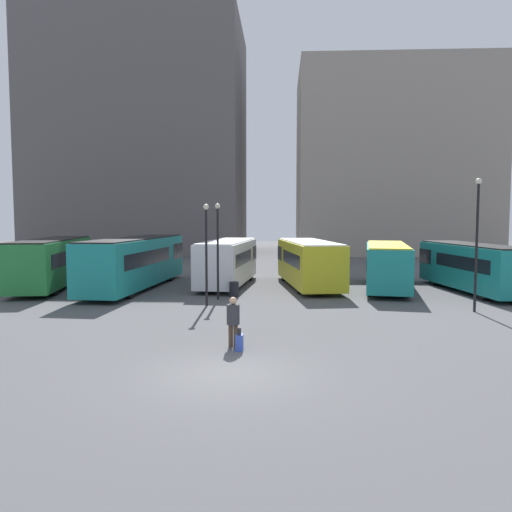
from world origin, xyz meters
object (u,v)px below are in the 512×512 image
object	(u,v)px
bus_0	(52,261)
lamp_post_2	(477,235)
lamp_post_1	(218,243)
lamp_post_0	(206,246)
suitcase	(239,342)
trash_bin	(234,289)
bus_2	(228,261)
bus_5	(472,266)
bus_3	(308,262)
bus_1	(136,261)
bus_4	(387,265)
traveler	(233,317)

from	to	relation	value
bus_0	lamp_post_2	world-z (taller)	lamp_post_2
lamp_post_1	lamp_post_0	bearing A→B (deg)	-99.21
suitcase	trash_bin	world-z (taller)	trash_bin
bus_2	suitcase	world-z (taller)	bus_2
bus_5	lamp_post_2	xyz separation A→B (m)	(-2.29, -6.53, 2.07)
bus_0	bus_3	distance (m)	16.18
bus_1	bus_0	bearing A→B (deg)	93.13
bus_5	suitcase	size ratio (longest dim) A/B	12.70
bus_4	lamp_post_1	xyz separation A→B (m)	(-9.88, -4.49, 1.54)
lamp_post_2	bus_4	bearing A→B (deg)	109.21
suitcase	trash_bin	distance (m)	11.19
bus_2	trash_bin	bearing A→B (deg)	-164.79
lamp_post_0	lamp_post_2	size ratio (longest dim) A/B	0.82
lamp_post_0	trash_bin	world-z (taller)	lamp_post_0
bus_2	suitcase	xyz separation A→B (m)	(2.09, -15.95, -1.31)
bus_4	bus_2	bearing A→B (deg)	92.48
lamp_post_1	lamp_post_2	bearing A→B (deg)	-12.97
bus_0	bus_4	world-z (taller)	bus_0
bus_0	bus_3	xyz separation A→B (m)	(16.14, 1.23, -0.09)
suitcase	trash_bin	bearing A→B (deg)	6.11
bus_1	bus_4	world-z (taller)	bus_1
bus_1	lamp_post_1	size ratio (longest dim) A/B	2.43
traveler	suitcase	distance (m)	0.91
bus_5	traveler	xyz separation A→B (m)	(-12.96, -13.44, -0.53)
bus_1	lamp_post_2	xyz separation A→B (m)	(18.08, -6.94, 1.89)
bus_1	suitcase	size ratio (longest dim) A/B	16.03
bus_0	bus_4	distance (m)	20.90
lamp_post_0	lamp_post_2	distance (m)	12.80
traveler	trash_bin	distance (m)	10.74
traveler	bus_4	bearing A→B (deg)	-29.86
bus_0	lamp_post_0	xyz separation A→B (m)	(10.70, -6.12, 1.35)
bus_1	bus_4	xyz separation A→B (m)	(15.52, 0.42, -0.21)
bus_4	trash_bin	bearing A→B (deg)	121.12
trash_bin	bus_5	bearing A→B (deg)	11.24
bus_2	bus_4	distance (m)	10.02
bus_0	bus_5	size ratio (longest dim) A/B	1.10
bus_2	suitcase	bearing A→B (deg)	-167.34
bus_1	bus_2	size ratio (longest dim) A/B	1.35
bus_2	traveler	size ratio (longest dim) A/B	5.41
bus_1	bus_2	xyz separation A→B (m)	(5.57, 1.66, -0.14)
bus_5	suitcase	world-z (taller)	bus_5
bus_2	bus_3	world-z (taller)	bus_2
traveler	trash_bin	world-z (taller)	traveler
bus_0	bus_4	xyz separation A→B (m)	(20.89, 0.33, -0.15)
lamp_post_1	trash_bin	xyz separation A→B (m)	(0.78, 0.90, -2.64)
bus_1	trash_bin	xyz separation A→B (m)	(6.43, -3.17, -1.30)
bus_3	suitcase	bearing A→B (deg)	160.42
bus_3	trash_bin	world-z (taller)	bus_3
suitcase	lamp_post_2	xyz separation A→B (m)	(10.42, 7.36, 3.34)
lamp_post_1	trash_bin	bearing A→B (deg)	48.94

